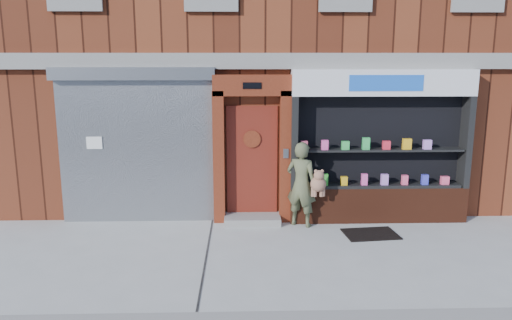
{
  "coord_description": "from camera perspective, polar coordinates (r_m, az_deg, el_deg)",
  "views": [
    {
      "loc": [
        -0.96,
        -7.7,
        3.24
      ],
      "look_at": [
        -0.7,
        1.0,
        1.42
      ],
      "focal_mm": 35.0,
      "sensor_mm": 36.0,
      "label": 1
    }
  ],
  "objects": [
    {
      "name": "building",
      "position": [
        13.75,
        2.37,
        14.95
      ],
      "size": [
        12.0,
        8.16,
        8.0
      ],
      "color": "#512112",
      "rests_on": "ground"
    },
    {
      "name": "red_door_bay",
      "position": [
        9.73,
        -0.45,
        1.23
      ],
      "size": [
        1.52,
        0.58,
        2.9
      ],
      "color": "#541C0E",
      "rests_on": "ground"
    },
    {
      "name": "shutter_bay",
      "position": [
        9.96,
        -13.53,
        2.67
      ],
      "size": [
        3.1,
        0.3,
        3.04
      ],
      "color": "gray",
      "rests_on": "ground"
    },
    {
      "name": "woman",
      "position": [
        9.61,
        5.38,
        -2.76
      ],
      "size": [
        0.81,
        0.64,
        1.66
      ],
      "color": "#505639",
      "rests_on": "ground"
    },
    {
      "name": "pharmacy_bay",
      "position": [
        10.07,
        13.91,
        0.74
      ],
      "size": [
        3.5,
        0.41,
        3.0
      ],
      "color": "#512213",
      "rests_on": "ground"
    },
    {
      "name": "doormat",
      "position": [
        9.57,
        12.95,
        -8.24
      ],
      "size": [
        1.03,
        0.77,
        0.02
      ],
      "primitive_type": "cube",
      "rotation": [
        0.0,
        0.0,
        0.11
      ],
      "color": "black",
      "rests_on": "ground"
    },
    {
      "name": "ground",
      "position": [
        8.41,
        5.06,
        -10.92
      ],
      "size": [
        80.0,
        80.0,
        0.0
      ],
      "primitive_type": "plane",
      "color": "#9E9E99",
      "rests_on": "ground"
    }
  ]
}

